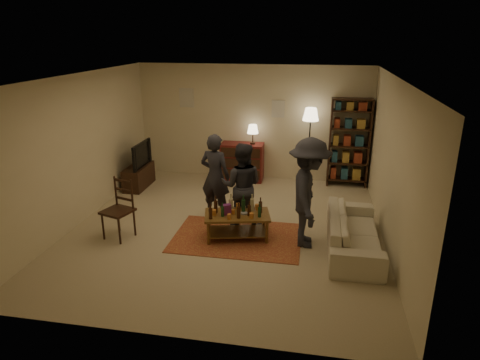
% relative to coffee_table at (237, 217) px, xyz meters
% --- Properties ---
extents(floor, '(6.00, 6.00, 0.00)m').
position_rel_coffee_table_xyz_m(floor, '(-0.25, 0.35, -0.40)').
color(floor, '#C6B793').
rests_on(floor, ground).
extents(room_shell, '(6.00, 6.00, 6.00)m').
position_rel_coffee_table_xyz_m(room_shell, '(-0.90, 3.33, 1.41)').
color(room_shell, beige).
rests_on(room_shell, ground).
extents(rug, '(2.20, 1.50, 0.01)m').
position_rel_coffee_table_xyz_m(rug, '(0.00, -0.00, -0.39)').
color(rug, maroon).
rests_on(rug, ground).
extents(coffee_table, '(1.21, 0.83, 0.79)m').
position_rel_coffee_table_xyz_m(coffee_table, '(0.00, 0.00, 0.00)').
color(coffee_table, brown).
rests_on(coffee_table, ground).
extents(dining_chair, '(0.58, 0.58, 1.06)m').
position_rel_coffee_table_xyz_m(dining_chair, '(-1.99, -0.28, 0.16)').
color(dining_chair, '#331A11').
rests_on(dining_chair, ground).
extents(tv_stand, '(0.40, 1.00, 1.06)m').
position_rel_coffee_table_xyz_m(tv_stand, '(-2.70, 2.15, -0.02)').
color(tv_stand, '#331A11').
rests_on(tv_stand, ground).
extents(dresser, '(1.00, 0.50, 1.36)m').
position_rel_coffee_table_xyz_m(dresser, '(-0.44, 3.06, 0.08)').
color(dresser, maroon).
rests_on(dresser, ground).
extents(bookshelf, '(0.90, 0.34, 2.02)m').
position_rel_coffee_table_xyz_m(bookshelf, '(1.99, 3.13, 0.63)').
color(bookshelf, '#331A11').
rests_on(bookshelf, ground).
extents(floor_lamp, '(0.36, 0.36, 1.80)m').
position_rel_coffee_table_xyz_m(floor_lamp, '(1.11, 3.00, 1.13)').
color(floor_lamp, black).
rests_on(floor_lamp, ground).
extents(sofa, '(0.81, 2.08, 0.61)m').
position_rel_coffee_table_xyz_m(sofa, '(1.95, -0.05, -0.10)').
color(sofa, beige).
rests_on(sofa, ground).
extents(person_left, '(0.67, 0.52, 1.63)m').
position_rel_coffee_table_xyz_m(person_left, '(-0.58, 0.85, 0.42)').
color(person_left, '#23232A').
rests_on(person_left, ground).
extents(person_right, '(0.78, 0.62, 1.57)m').
position_rel_coffee_table_xyz_m(person_right, '(-0.01, 0.49, 0.39)').
color(person_right, '#25262D').
rests_on(person_right, ground).
extents(person_by_sofa, '(0.73, 1.21, 1.83)m').
position_rel_coffee_table_xyz_m(person_by_sofa, '(1.19, -0.01, 0.51)').
color(person_by_sofa, '#26272E').
rests_on(person_by_sofa, ground).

